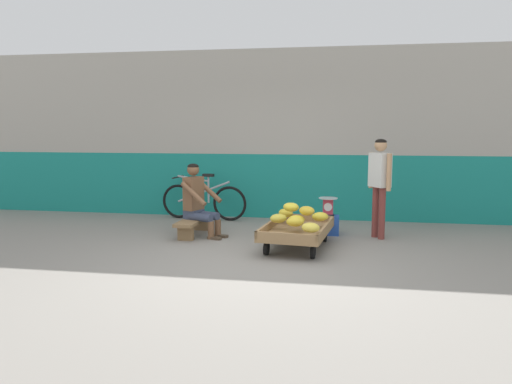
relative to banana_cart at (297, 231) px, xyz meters
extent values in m
plane|color=gray|center=(-0.49, -0.94, -0.24)|extent=(80.00, 80.00, 0.00)
cube|color=#19847A|center=(-0.49, 2.40, 0.36)|extent=(16.00, 0.30, 1.21)
cube|color=#A8A399|center=(-0.49, 2.40, 1.93)|extent=(16.00, 0.30, 1.93)
cube|color=#99754C|center=(0.00, 0.00, -0.01)|extent=(1.01, 1.53, 0.05)
cube|color=#99754C|center=(-0.40, 0.05, 0.07)|extent=(0.21, 1.43, 0.10)
cube|color=#99754C|center=(0.40, -0.05, 0.07)|extent=(0.21, 1.43, 0.10)
cube|color=#99754C|center=(0.08, 0.69, 0.07)|extent=(0.84, 0.14, 0.10)
cube|color=#99754C|center=(-0.08, -0.69, 0.07)|extent=(0.84, 0.14, 0.10)
cylinder|color=black|center=(-0.25, 0.54, -0.15)|extent=(0.07, 0.18, 0.18)
cylinder|color=black|center=(0.37, 0.46, -0.15)|extent=(0.07, 0.18, 0.18)
cylinder|color=black|center=(-0.37, -0.46, -0.15)|extent=(0.07, 0.18, 0.18)
cylinder|color=black|center=(0.25, -0.54, -0.15)|extent=(0.07, 0.18, 0.18)
ellipsoid|color=gold|center=(-0.21, 0.43, 0.18)|extent=(0.30, 0.28, 0.13)
ellipsoid|color=gold|center=(-0.27, -0.04, 0.18)|extent=(0.29, 0.26, 0.13)
ellipsoid|color=yellow|center=(0.31, 0.21, 0.18)|extent=(0.29, 0.26, 0.13)
ellipsoid|color=gold|center=(-0.01, -0.25, 0.18)|extent=(0.26, 0.21, 0.13)
ellipsoid|color=yellow|center=(-0.01, -0.10, 0.18)|extent=(0.29, 0.26, 0.13)
ellipsoid|color=yellow|center=(0.22, -0.61, 0.18)|extent=(0.28, 0.24, 0.13)
ellipsoid|color=gold|center=(0.13, -0.07, 0.31)|extent=(0.30, 0.29, 0.13)
ellipsoid|color=yellow|center=(-0.11, 0.16, 0.32)|extent=(0.29, 0.26, 0.13)
cube|color=olive|center=(-1.70, 0.57, 0.00)|extent=(0.34, 1.11, 0.05)
cube|color=olive|center=(-1.68, 0.96, -0.13)|extent=(0.24, 0.09, 0.22)
cube|color=olive|center=(-1.71, 0.19, -0.13)|extent=(0.24, 0.09, 0.22)
cylinder|color=brown|center=(-1.29, 0.51, -0.11)|extent=(0.10, 0.10, 0.27)
cube|color=#4C3D2D|center=(-1.23, 0.49, -0.22)|extent=(0.24, 0.16, 0.04)
cylinder|color=#38425B|center=(-1.48, 0.58, 0.08)|extent=(0.42, 0.27, 0.13)
cylinder|color=brown|center=(-1.36, 0.34, -0.11)|extent=(0.10, 0.10, 0.27)
cube|color=#4C3D2D|center=(-1.30, 0.32, -0.22)|extent=(0.24, 0.16, 0.04)
cylinder|color=#38425B|center=(-1.54, 0.42, 0.08)|extent=(0.42, 0.27, 0.13)
cube|color=#38425B|center=(-1.70, 0.57, 0.10)|extent=(0.31, 0.34, 0.14)
cube|color=brown|center=(-1.70, 0.57, 0.43)|extent=(0.28, 0.36, 0.52)
cylinder|color=brown|center=(-1.47, 0.70, 0.46)|extent=(0.46, 0.24, 0.36)
cylinder|color=brown|center=(-1.62, 0.33, 0.46)|extent=(0.46, 0.24, 0.36)
sphere|color=brown|center=(-1.70, 0.57, 0.80)|extent=(0.19, 0.19, 0.19)
ellipsoid|color=black|center=(-1.70, 0.57, 0.86)|extent=(0.17, 0.17, 0.09)
cube|color=#234CA8|center=(0.40, 0.99, -0.09)|extent=(0.36, 0.28, 0.30)
cylinder|color=#28282D|center=(0.40, 0.99, 0.07)|extent=(0.20, 0.20, 0.03)
cube|color=#C6384C|center=(0.40, 0.99, 0.21)|extent=(0.16, 0.10, 0.24)
cylinder|color=white|center=(0.40, 0.94, 0.21)|extent=(0.13, 0.01, 0.13)
cylinder|color=#B2B5BA|center=(0.40, 0.99, 0.34)|extent=(0.30, 0.30, 0.01)
torus|color=black|center=(-2.42, 1.95, 0.08)|extent=(0.64, 0.12, 0.64)
torus|color=black|center=(-1.40, 1.84, 0.08)|extent=(0.64, 0.12, 0.64)
cylinder|color=#9EA0A5|center=(-1.91, 1.90, 0.28)|extent=(1.03, 0.15, 0.43)
cylinder|color=#9EA0A5|center=(-1.81, 1.89, 0.32)|extent=(0.04, 0.04, 0.48)
cylinder|color=#9EA0A5|center=(-2.11, 1.92, 0.52)|extent=(0.62, 0.10, 0.12)
cube|color=black|center=(-1.81, 1.89, 0.59)|extent=(0.21, 0.12, 0.05)
cylinder|color=black|center=(-2.42, 1.95, 0.54)|extent=(0.08, 0.48, 0.03)
cylinder|color=brown|center=(1.22, 0.78, 0.16)|extent=(0.10, 0.10, 0.80)
cylinder|color=brown|center=(1.13, 0.91, 0.16)|extent=(0.10, 0.10, 0.80)
cube|color=silver|center=(1.18, 0.85, 0.82)|extent=(0.35, 0.38, 0.52)
cylinder|color=tan|center=(1.30, 0.67, 0.80)|extent=(0.07, 0.07, 0.56)
cylinder|color=tan|center=(1.06, 1.02, 0.80)|extent=(0.07, 0.07, 0.56)
sphere|color=tan|center=(1.18, 0.85, 1.19)|extent=(0.19, 0.19, 0.19)
ellipsoid|color=black|center=(1.18, 0.85, 1.25)|extent=(0.17, 0.17, 0.09)
camera|label=1|loc=(0.58, -6.85, 1.46)|focal=34.58mm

